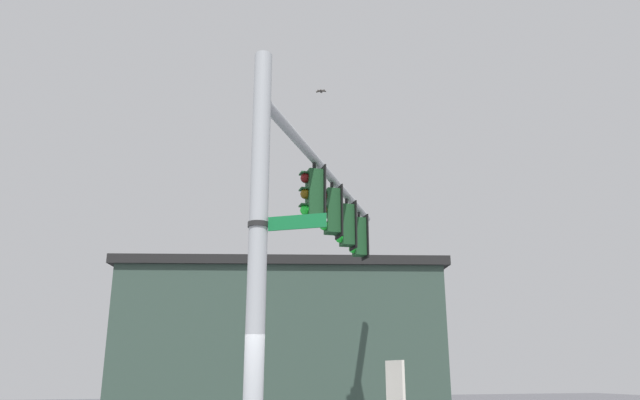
# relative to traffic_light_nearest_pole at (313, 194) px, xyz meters

# --- Properties ---
(signal_pole) EXTENTS (0.30, 0.30, 7.18)m
(signal_pole) POSITION_rel_traffic_light_nearest_pole_xyz_m (-2.48, 1.58, -1.95)
(signal_pole) COLOR #ADB2B7
(signal_pole) RESTS_ON ground
(mast_arm) EXTENTS (7.06, 4.67, 0.20)m
(mast_arm) POSITION_rel_traffic_light_nearest_pole_xyz_m (1.00, -0.67, 0.80)
(mast_arm) COLOR #ADB2B7
(traffic_light_nearest_pole) EXTENTS (0.54, 0.49, 1.31)m
(traffic_light_nearest_pole) POSITION_rel_traffic_light_nearest_pole_xyz_m (0.00, 0.00, 0.00)
(traffic_light_nearest_pole) COLOR black
(traffic_light_mid_inner) EXTENTS (0.54, 0.49, 1.31)m
(traffic_light_mid_inner) POSITION_rel_traffic_light_nearest_pole_xyz_m (1.18, -0.76, 0.00)
(traffic_light_mid_inner) COLOR black
(traffic_light_mid_outer) EXTENTS (0.54, 0.49, 1.31)m
(traffic_light_mid_outer) POSITION_rel_traffic_light_nearest_pole_xyz_m (2.36, -1.53, 0.00)
(traffic_light_mid_outer) COLOR black
(traffic_light_arm_end) EXTENTS (0.54, 0.49, 1.31)m
(traffic_light_arm_end) POSITION_rel_traffic_light_nearest_pole_xyz_m (3.53, -2.29, 0.00)
(traffic_light_arm_end) COLOR black
(street_name_sign) EXTENTS (0.79, 1.11, 0.22)m
(street_name_sign) POSITION_rel_traffic_light_nearest_pole_xyz_m (-2.63, 1.36, -1.36)
(street_name_sign) COLOR #147238
(bird_flying) EXTENTS (0.22, 0.30, 0.08)m
(bird_flying) POSITION_rel_traffic_light_nearest_pole_xyz_m (3.94, -1.34, 4.50)
(bird_flying) COLOR #4C4742
(storefront_building) EXTENTS (9.39, 12.19, 5.56)m
(storefront_building) POSITION_rel_traffic_light_nearest_pole_xyz_m (9.81, -1.59, -2.75)
(storefront_building) COLOR #33473D
(storefront_building) RESTS_ON ground
(tree_by_storefront) EXTENTS (3.68, 3.68, 6.66)m
(tree_by_storefront) POSITION_rel_traffic_light_nearest_pole_xyz_m (13.81, -1.20, -0.77)
(tree_by_storefront) COLOR #4C3823
(tree_by_storefront) RESTS_ON ground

